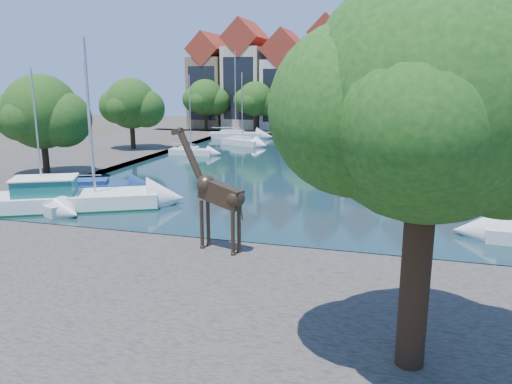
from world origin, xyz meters
TOP-DOWN VIEW (x-y plane):
  - ground at (0.00, 0.00)m, footprint 160.00×160.00m
  - water_basin at (0.00, 24.00)m, footprint 38.00×50.00m
  - near_quay at (0.00, -7.00)m, footprint 50.00×14.00m
  - far_quay at (0.00, 56.00)m, footprint 60.00×16.00m
  - left_quay at (-25.00, 24.00)m, footprint 14.00×52.00m
  - plane_tree at (7.62, -9.01)m, footprint 8.32×6.40m
  - townhouse_west_end at (-23.00, 55.99)m, footprint 5.44×9.18m
  - townhouse_west_mid at (-17.00, 55.99)m, footprint 5.94×9.18m
  - townhouse_west_inner at (-10.50, 55.99)m, footprint 6.43×9.18m
  - townhouse_center at (-4.00, 55.99)m, footprint 5.44×9.18m
  - townhouse_east_inner at (2.00, 55.99)m, footprint 5.94×9.18m
  - townhouse_east_mid at (8.50, 55.99)m, footprint 6.43×9.18m
  - townhouse_east_end at (15.00, 55.99)m, footprint 5.44×9.18m
  - far_tree_far_west at (-21.90, 50.49)m, footprint 7.28×5.60m
  - far_tree_west at (-13.91, 50.49)m, footprint 6.76×5.20m
  - far_tree_mid_west at (-5.89, 50.49)m, footprint 7.80×6.00m
  - far_tree_mid_east at (2.10, 50.49)m, footprint 7.02×5.40m
  - far_tree_east at (10.11, 50.49)m, footprint 7.54×5.80m
  - far_tree_far_east at (18.09, 50.49)m, footprint 6.76×5.20m
  - side_tree_left_near at (-20.89, 11.99)m, footprint 7.80×6.00m
  - side_tree_left_far at (-21.90, 27.99)m, footprint 7.28×5.60m
  - giraffe_statue at (-1.11, -1.41)m, footprint 3.86×1.49m
  - motorsailer at (-13.31, 4.46)m, footprint 10.60×7.37m
  - sailboat_left_a at (-15.00, 4.00)m, footprint 5.70×3.88m
  - sailboat_left_b at (-14.50, 8.84)m, footprint 6.85×4.72m
  - sailboat_left_c at (-15.00, 28.23)m, footprint 4.84×1.96m
  - sailboat_left_d at (-12.00, 37.52)m, footprint 5.78×4.01m
  - sailboat_left_e at (-15.00, 44.00)m, footprint 7.56×3.68m
  - sailboat_right_b at (14.22, 17.59)m, footprint 6.81×3.09m
  - sailboat_right_c at (13.40, 29.47)m, footprint 7.35×3.65m
  - sailboat_right_d at (12.65, 38.73)m, footprint 5.07×2.31m

SIDE VIEW (x-z plane):
  - ground at x=0.00m, z-range 0.00..0.00m
  - water_basin at x=0.00m, z-range 0.00..0.08m
  - near_quay at x=0.00m, z-range 0.00..0.50m
  - far_quay at x=0.00m, z-range 0.00..0.50m
  - left_quay at x=-25.00m, z-range 0.00..0.50m
  - sailboat_right_b at x=14.22m, z-range -4.15..5.25m
  - sailboat_left_c at x=-15.00m, z-range -3.73..4.88m
  - sailboat_left_a at x=-15.00m, z-range -3.83..5.02m
  - sailboat_left_b at x=-14.50m, z-range -4.14..5.40m
  - sailboat_right_d at x=12.65m, z-range -3.50..4.78m
  - sailboat_left_d at x=-12.00m, z-range -3.81..5.13m
  - sailboat_right_c at x=13.40m, z-range -5.05..6.42m
  - sailboat_left_e at x=-15.00m, z-range -5.23..6.62m
  - motorsailer at x=-13.31m, z-range -4.46..6.27m
  - giraffe_statue at x=-1.11m, z-range 0.45..6.05m
  - far_tree_west at x=-13.91m, z-range 1.40..8.76m
  - far_tree_far_east at x=18.09m, z-range 1.40..8.76m
  - far_tree_mid_east at x=2.10m, z-range 1.37..8.89m
  - far_tree_far_west at x=-21.90m, z-range 1.34..9.02m
  - far_tree_east at x=10.11m, z-range 1.32..9.16m
  - far_tree_mid_west at x=-5.89m, z-range 1.29..9.29m
  - side_tree_left_far at x=-21.90m, z-range 1.44..9.32m
  - side_tree_left_near at x=-20.89m, z-range 1.39..9.59m
  - townhouse_east_end at x=15.00m, z-range -0.11..14.32m
  - townhouse_west_inner at x=-10.50m, z-range -0.22..14.92m
  - townhouse_west_end at x=-23.00m, z-range -0.11..14.83m
  - plane_tree at x=7.62m, z-range 2.36..12.98m
  - townhouse_east_inner at x=2.00m, z-range -0.16..15.63m
  - townhouse_east_mid at x=8.50m, z-range -0.22..16.43m
  - townhouse_west_mid at x=-17.00m, z-range -0.16..16.63m
  - townhouse_center at x=-4.00m, z-range -0.10..16.83m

